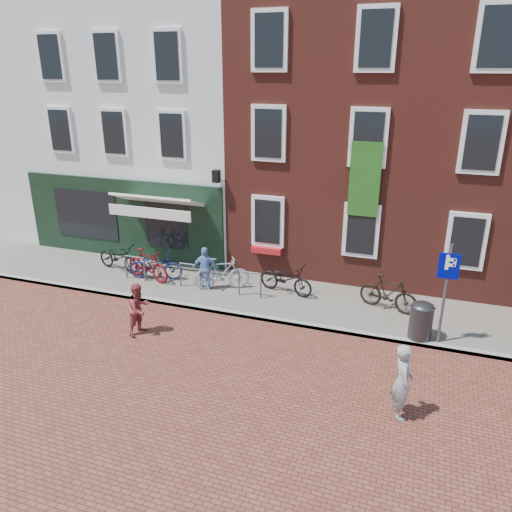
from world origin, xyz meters
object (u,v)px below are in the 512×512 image
(litter_bin, at_px, (421,319))
(bicycle_4, at_px, (286,279))
(woman, at_px, (402,381))
(boy, at_px, (139,309))
(bicycle_1, at_px, (148,265))
(bicycle_0, at_px, (118,257))
(bicycle_5, at_px, (388,293))
(parking_sign, at_px, (447,281))
(bicycle_3, at_px, (222,273))
(bicycle_2, at_px, (156,265))
(cafe_person, at_px, (205,268))

(litter_bin, bearing_deg, bicycle_4, 159.26)
(woman, distance_m, boy, 6.91)
(litter_bin, xyz_separation_m, woman, (-0.28, -3.23, 0.16))
(boy, xyz_separation_m, bicycle_1, (-1.52, 3.00, -0.10))
(litter_bin, distance_m, bicycle_0, 10.09)
(bicycle_5, bearing_deg, parking_sign, -119.27)
(bicycle_1, height_order, bicycle_5, same)
(bicycle_0, height_order, bicycle_3, bicycle_3)
(bicycle_0, xyz_separation_m, bicycle_1, (1.38, -0.41, 0.05))
(parking_sign, height_order, bicycle_1, parking_sign)
(bicycle_3, bearing_deg, boy, 136.30)
(bicycle_3, height_order, bicycle_5, same)
(bicycle_3, xyz_separation_m, bicycle_4, (2.00, 0.38, -0.05))
(litter_bin, height_order, boy, boy)
(bicycle_4, bearing_deg, bicycle_3, 113.48)
(bicycle_2, bearing_deg, boy, -169.81)
(cafe_person, xyz_separation_m, bicycle_2, (-1.91, 0.21, -0.23))
(parking_sign, distance_m, woman, 3.40)
(bicycle_4, xyz_separation_m, bicycle_5, (3.10, -0.15, 0.05))
(bicycle_1, distance_m, bicycle_2, 0.26)
(bicycle_2, height_order, bicycle_4, same)
(parking_sign, relative_size, bicycle_2, 1.48)
(bicycle_0, bearing_deg, cafe_person, -83.79)
(boy, xyz_separation_m, bicycle_0, (-2.91, 3.41, -0.15))
(litter_bin, xyz_separation_m, bicycle_4, (-4.04, 1.53, -0.09))
(boy, xyz_separation_m, cafe_person, (0.57, 2.96, 0.08))
(bicycle_3, bearing_deg, bicycle_4, -104.70)
(litter_bin, relative_size, bicycle_3, 0.62)
(cafe_person, xyz_separation_m, bicycle_5, (5.56, 0.40, -0.17))
(woman, relative_size, bicycle_4, 0.92)
(parking_sign, bearing_deg, bicycle_4, 160.57)
(boy, relative_size, bicycle_5, 0.83)
(woman, relative_size, cafe_person, 1.18)
(woman, relative_size, bicycle_5, 0.95)
(parking_sign, distance_m, bicycle_1, 9.21)
(litter_bin, height_order, bicycle_5, litter_bin)
(parking_sign, height_order, boy, parking_sign)
(woman, xyz_separation_m, bicycle_4, (-3.76, 4.76, -0.25))
(bicycle_4, distance_m, bicycle_5, 3.10)
(bicycle_3, bearing_deg, woman, -152.61)
(litter_bin, bearing_deg, boy, -164.33)
(litter_bin, height_order, bicycle_4, litter_bin)
(boy, distance_m, bicycle_4, 4.65)
(litter_bin, distance_m, boy, 7.35)
(litter_bin, relative_size, bicycle_2, 0.60)
(parking_sign, bearing_deg, woman, -103.23)
(bicycle_3, relative_size, bicycle_4, 0.97)
(bicycle_5, bearing_deg, bicycle_2, 107.80)
(woman, bearing_deg, cafe_person, 41.43)
(cafe_person, bearing_deg, litter_bin, 154.11)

